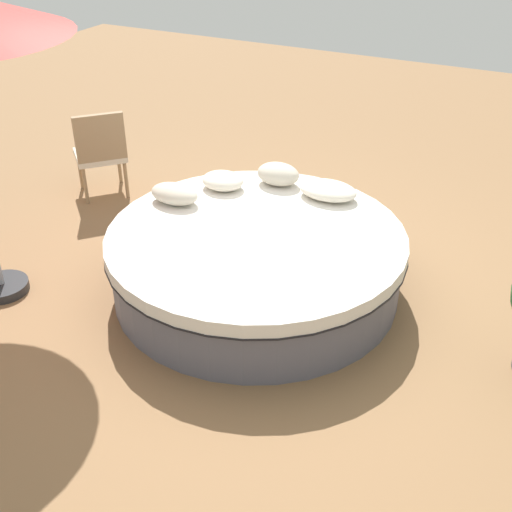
% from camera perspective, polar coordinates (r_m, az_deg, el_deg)
% --- Properties ---
extents(ground_plane, '(16.00, 16.00, 0.00)m').
position_cam_1_polar(ground_plane, '(5.58, 0.00, -2.98)').
color(ground_plane, olive).
extents(round_bed, '(2.50, 2.50, 0.57)m').
position_cam_1_polar(round_bed, '(5.42, 0.00, -0.45)').
color(round_bed, '#595966').
rests_on(round_bed, ground_plane).
extents(throw_pillow_0, '(0.53, 0.36, 0.15)m').
position_cam_1_polar(throw_pillow_0, '(5.85, 6.44, 5.84)').
color(throw_pillow_0, silver).
rests_on(throw_pillow_0, round_bed).
extents(throw_pillow_1, '(0.41, 0.30, 0.21)m').
position_cam_1_polar(throw_pillow_1, '(6.07, 1.99, 7.31)').
color(throw_pillow_1, beige).
rests_on(throw_pillow_1, round_bed).
extents(throw_pillow_2, '(0.40, 0.33, 0.16)m').
position_cam_1_polar(throw_pillow_2, '(6.00, -2.99, 6.72)').
color(throw_pillow_2, silver).
rests_on(throw_pillow_2, round_bed).
extents(throw_pillow_3, '(0.46, 0.29, 0.18)m').
position_cam_1_polar(throw_pillow_3, '(5.77, -7.28, 5.53)').
color(throw_pillow_3, beige).
rests_on(throw_pillow_3, round_bed).
extents(patio_chair, '(0.72, 0.72, 0.98)m').
position_cam_1_polar(patio_chair, '(7.13, -13.71, 9.26)').
color(patio_chair, '#997A56').
rests_on(patio_chair, ground_plane).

